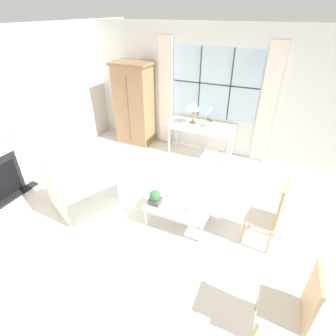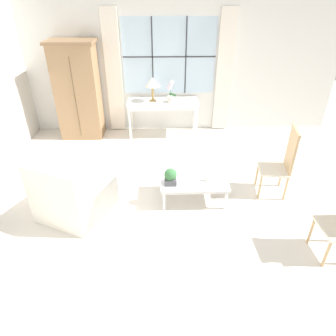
{
  "view_description": "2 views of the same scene",
  "coord_description": "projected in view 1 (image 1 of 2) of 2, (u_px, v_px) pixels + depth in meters",
  "views": [
    {
      "loc": [
        1.48,
        -2.72,
        3.02
      ],
      "look_at": [
        0.07,
        0.39,
        0.92
      ],
      "focal_mm": 28.0,
      "sensor_mm": 36.0,
      "label": 1
    },
    {
      "loc": [
        -0.16,
        -3.47,
        2.83
      ],
      "look_at": [
        -0.09,
        0.1,
        0.66
      ],
      "focal_mm": 32.0,
      "sensor_mm": 36.0,
      "label": 2
    }
  ],
  "objects": [
    {
      "name": "wall_back_windowed",
      "position": [
        214.0,
        93.0,
        5.83
      ],
      "size": [
        7.2,
        0.14,
        2.8
      ],
      "color": "silver",
      "rests_on": "ground_plane"
    },
    {
      "name": "accent_chair_wooden",
      "position": [
        296.0,
        305.0,
        2.52
      ],
      "size": [
        0.46,
        0.46,
        1.06
      ],
      "color": "beige",
      "rests_on": "ground_plane"
    },
    {
      "name": "potted_plant_small",
      "position": [
        155.0,
        197.0,
        4.1
      ],
      "size": [
        0.18,
        0.18,
        0.25
      ],
      "color": "#4C4C51",
      "rests_on": "coffee_table"
    },
    {
      "name": "armchair_upholstered",
      "position": [
        80.0,
        192.0,
        4.54
      ],
      "size": [
        1.13,
        1.17,
        0.92
      ],
      "color": "silver",
      "rests_on": "ground_plane"
    },
    {
      "name": "wall_left",
      "position": [
        26.0,
        107.0,
        5.02
      ],
      "size": [
        0.06,
        7.2,
        2.8
      ],
      "primitive_type": "cube",
      "color": "silver",
      "rests_on": "ground_plane"
    },
    {
      "name": "side_chair_wooden",
      "position": [
        272.0,
        212.0,
        3.63
      ],
      "size": [
        0.5,
        0.5,
        1.1
      ],
      "color": "beige",
      "rests_on": "ground_plane"
    },
    {
      "name": "coffee_table",
      "position": [
        179.0,
        207.0,
        4.15
      ],
      "size": [
        1.0,
        0.64,
        0.37
      ],
      "color": "silver",
      "rests_on": "ground_plane"
    },
    {
      "name": "pillar_candle",
      "position": [
        190.0,
        208.0,
        3.99
      ],
      "size": [
        0.11,
        0.11,
        0.11
      ],
      "color": "silver",
      "rests_on": "coffee_table"
    },
    {
      "name": "console_table",
      "position": [
        201.0,
        128.0,
        5.97
      ],
      "size": [
        1.49,
        0.55,
        0.77
      ],
      "color": "white",
      "rests_on": "ground_plane"
    },
    {
      "name": "potted_orchid",
      "position": [
        208.0,
        119.0,
        5.72
      ],
      "size": [
        0.2,
        0.16,
        0.45
      ],
      "color": "#BCB7AD",
      "rests_on": "console_table"
    },
    {
      "name": "table_lamp",
      "position": [
        193.0,
        107.0,
        5.79
      ],
      "size": [
        0.31,
        0.31,
        0.49
      ],
      "color": "#9E7F47",
      "rests_on": "console_table"
    },
    {
      "name": "armoire",
      "position": [
        134.0,
        104.0,
        6.43
      ],
      "size": [
        0.93,
        0.62,
        1.97
      ],
      "color": "#93704C",
      "rests_on": "ground_plane"
    },
    {
      "name": "ground_plane",
      "position": [
        154.0,
        227.0,
        4.21
      ],
      "size": [
        14.0,
        14.0,
        0.0
      ],
      "primitive_type": "plane",
      "color": "silver"
    }
  ]
}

